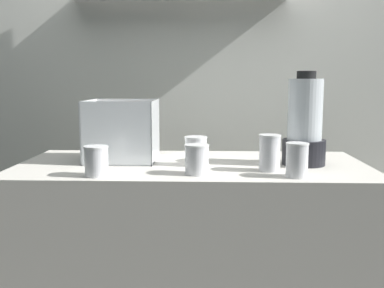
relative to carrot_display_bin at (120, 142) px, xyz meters
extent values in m
cube|color=beige|center=(0.30, -0.06, -0.53)|extent=(1.40, 0.64, 0.90)
cube|color=silver|center=(0.30, 0.71, 0.27)|extent=(2.60, 0.04, 2.50)
cube|color=white|center=(0.01, 0.00, -0.07)|extent=(0.28, 0.26, 0.01)
cube|color=white|center=(0.01, -0.13, 0.05)|extent=(0.28, 0.01, 0.25)
cube|color=white|center=(0.01, 0.13, 0.05)|extent=(0.28, 0.01, 0.25)
cube|color=white|center=(-0.13, 0.00, 0.05)|extent=(0.01, 0.26, 0.25)
cube|color=white|center=(0.15, 0.00, 0.05)|extent=(0.01, 0.26, 0.25)
cone|color=orange|center=(-0.03, -0.02, -0.05)|extent=(0.13, 0.14, 0.04)
cone|color=orange|center=(-0.02, 0.03, -0.06)|extent=(0.13, 0.16, 0.03)
cone|color=orange|center=(0.01, -0.01, -0.05)|extent=(0.16, 0.17, 0.03)
cone|color=orange|center=(-0.01, 0.04, -0.06)|extent=(0.14, 0.11, 0.02)
cone|color=orange|center=(-0.02, 0.00, -0.03)|extent=(0.05, 0.20, 0.03)
cone|color=orange|center=(0.00, 0.03, -0.02)|extent=(0.17, 0.05, 0.03)
cone|color=orange|center=(0.03, -0.04, -0.03)|extent=(0.15, 0.04, 0.03)
cone|color=orange|center=(-0.01, -0.01, -0.03)|extent=(0.19, 0.04, 0.03)
cone|color=orange|center=(-0.02, 0.03, -0.01)|extent=(0.06, 0.17, 0.03)
cone|color=orange|center=(-0.01, 0.01, 0.00)|extent=(0.13, 0.14, 0.03)
cone|color=orange|center=(-0.03, -0.02, 0.02)|extent=(0.13, 0.13, 0.04)
cylinder|color=black|center=(0.75, -0.06, -0.03)|extent=(0.17, 0.17, 0.10)
cylinder|color=silver|center=(0.75, -0.06, 0.14)|extent=(0.14, 0.14, 0.24)
cylinder|color=yellow|center=(0.75, -0.06, 0.04)|extent=(0.12, 0.12, 0.04)
cylinder|color=black|center=(0.75, -0.06, 0.28)|extent=(0.07, 0.07, 0.03)
cylinder|color=white|center=(-0.02, -0.31, -0.03)|extent=(0.08, 0.08, 0.10)
cylinder|color=red|center=(-0.02, -0.31, -0.04)|extent=(0.08, 0.08, 0.08)
cylinder|color=white|center=(-0.02, -0.31, 0.03)|extent=(0.09, 0.09, 0.01)
cylinder|color=white|center=(0.32, -0.10, -0.02)|extent=(0.09, 0.09, 0.11)
cylinder|color=red|center=(0.32, -0.10, -0.03)|extent=(0.08, 0.08, 0.09)
cylinder|color=white|center=(0.32, -0.10, 0.03)|extent=(0.09, 0.09, 0.01)
cylinder|color=white|center=(0.33, -0.26, -0.03)|extent=(0.09, 0.09, 0.10)
cylinder|color=yellow|center=(0.33, -0.26, -0.05)|extent=(0.08, 0.08, 0.06)
cylinder|color=white|center=(0.33, -0.26, 0.03)|extent=(0.09, 0.09, 0.01)
cylinder|color=white|center=(0.59, -0.20, -0.01)|extent=(0.08, 0.08, 0.13)
cylinder|color=orange|center=(0.59, -0.20, -0.03)|extent=(0.07, 0.07, 0.10)
cylinder|color=white|center=(0.59, -0.20, 0.06)|extent=(0.08, 0.08, 0.01)
cylinder|color=white|center=(0.68, -0.30, -0.02)|extent=(0.08, 0.08, 0.11)
cylinder|color=orange|center=(0.68, -0.30, -0.04)|extent=(0.07, 0.07, 0.08)
cylinder|color=white|center=(0.68, -0.30, 0.04)|extent=(0.08, 0.08, 0.01)
camera|label=1|loc=(0.37, -1.81, 0.26)|focal=41.20mm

